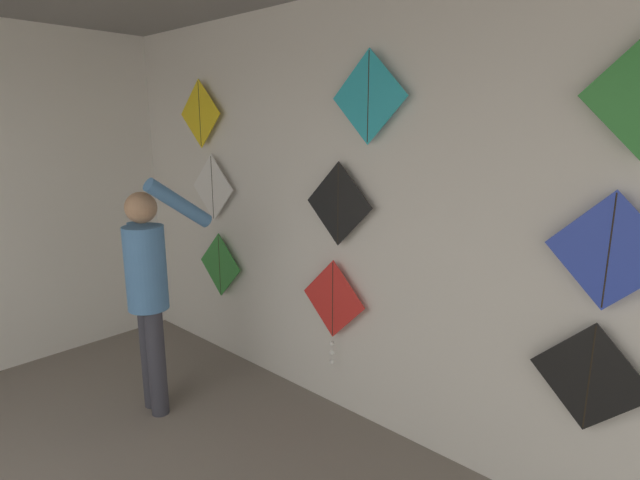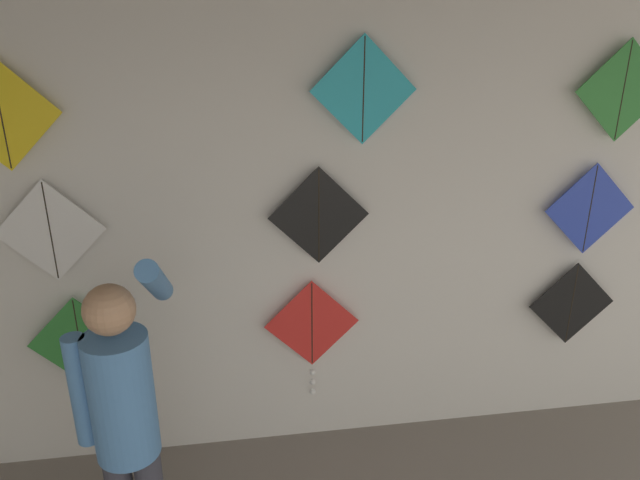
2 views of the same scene
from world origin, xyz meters
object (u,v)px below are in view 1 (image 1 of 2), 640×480
object	(u,v)px
shopkeeper	(149,283)
kite_3	(213,188)
kite_2	(589,377)
kite_5	(609,252)
kite_7	(369,97)
kite_1	(333,305)
kite_4	(338,204)
kite_6	(200,114)
kite_0	(220,265)

from	to	relation	value
shopkeeper	kite_3	bearing A→B (deg)	124.68
kite_2	kite_5	world-z (taller)	kite_5
kite_3	kite_7	distance (m)	1.75
kite_1	kite_5	distance (m)	1.76
kite_2	kite_7	world-z (taller)	kite_7
kite_2	kite_3	distance (m)	3.03
kite_4	kite_7	world-z (taller)	kite_7
kite_4	kite_5	distance (m)	1.59
kite_2	kite_5	size ratio (longest dim) A/B	1.00
shopkeeper	kite_2	bearing A→B (deg)	27.03
kite_4	kite_6	bearing A→B (deg)	180.00
kite_0	kite_1	world-z (taller)	kite_1
kite_3	kite_0	bearing A→B (deg)	0.00
kite_0	kite_5	bearing A→B (deg)	0.00
kite_3	kite_5	world-z (taller)	kite_3
kite_5	kite_6	size ratio (longest dim) A/B	1.00
kite_5	kite_2	bearing A→B (deg)	180.00
kite_3	kite_6	size ratio (longest dim) A/B	1.00
shopkeeper	kite_5	distance (m)	2.74
kite_2	kite_4	distance (m)	1.71
kite_1	kite_3	bearing A→B (deg)	179.96
shopkeeper	kite_3	xyz separation A→B (m)	(-0.42, 0.86, 0.54)
kite_1	kite_5	world-z (taller)	kite_5
kite_0	kite_1	bearing A→B (deg)	-0.04
shopkeeper	kite_0	xyz separation A→B (m)	(-0.37, 0.86, -0.12)
kite_5	kite_6	distance (m)	3.17
kite_0	kite_6	xyz separation A→B (m)	(-0.18, 0.00, 1.26)
kite_2	kite_7	xyz separation A→B (m)	(-1.35, 0.00, 1.33)
kite_5	kite_7	world-z (taller)	kite_7
kite_0	kite_1	xyz separation A→B (m)	(1.30, -0.00, -0.04)
kite_6	shopkeeper	bearing A→B (deg)	-57.29
kite_1	kite_3	world-z (taller)	kite_3
shopkeeper	kite_7	bearing A→B (deg)	44.06
kite_2	kite_4	size ratio (longest dim) A/B	1.00
kite_6	kite_3	bearing A→B (deg)	0.00
kite_4	kite_2	bearing A→B (deg)	0.00
shopkeeper	kite_1	xyz separation A→B (m)	(0.92, 0.86, -0.15)
kite_1	kite_7	distance (m)	1.39
kite_3	kite_7	xyz separation A→B (m)	(1.62, 0.00, 0.67)
kite_5	kite_0	bearing A→B (deg)	180.00
shopkeeper	kite_1	bearing A→B (deg)	51.21
kite_4	kite_7	size ratio (longest dim) A/B	1.00
shopkeeper	kite_2	distance (m)	2.68
shopkeeper	kite_3	size ratio (longest dim) A/B	3.03
kite_4	kite_5	bearing A→B (deg)	0.00
kite_3	kite_4	xyz separation A→B (m)	(1.39, 0.00, 0.01)
kite_3	kite_1	bearing A→B (deg)	-0.04
kite_1	shopkeeper	bearing A→B (deg)	-137.18
kite_1	kite_4	xyz separation A→B (m)	(0.04, 0.00, 0.70)
kite_1	kite_6	xyz separation A→B (m)	(-1.47, 0.00, 1.30)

